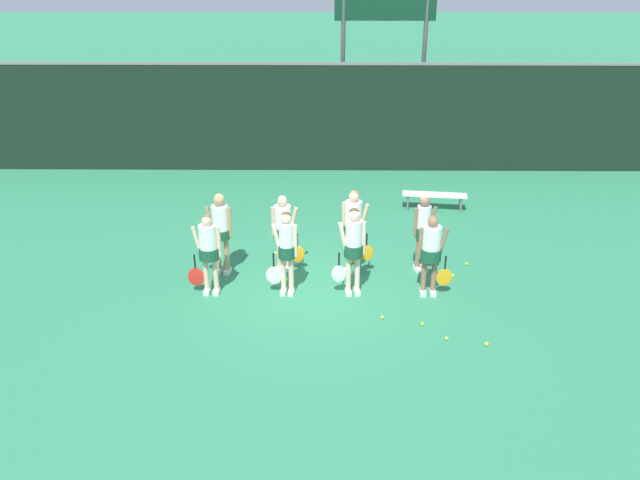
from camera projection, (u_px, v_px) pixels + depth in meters
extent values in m
plane|color=#2D7F56|center=(317.00, 283.00, 12.76)|extent=(140.00, 140.00, 0.00)
cube|color=black|center=(321.00, 119.00, 18.87)|extent=(60.00, 0.06, 3.21)
cube|color=slate|center=(321.00, 64.00, 18.19)|extent=(60.00, 0.08, 0.08)
cylinder|color=#515156|center=(343.00, 66.00, 19.33)|extent=(0.14, 0.14, 6.01)
cylinder|color=#515156|center=(423.00, 66.00, 19.30)|extent=(0.14, 0.14, 6.01)
cube|color=silver|center=(435.00, 195.00, 16.30)|extent=(1.70, 0.56, 0.04)
cylinder|color=slate|center=(460.00, 202.00, 16.42)|extent=(0.06, 0.06, 0.39)
cylinder|color=slate|center=(461.00, 205.00, 16.20)|extent=(0.06, 0.06, 0.39)
cylinder|color=slate|center=(408.00, 200.00, 16.59)|extent=(0.06, 0.06, 0.39)
cylinder|color=slate|center=(408.00, 203.00, 16.36)|extent=(0.06, 0.06, 0.39)
cylinder|color=beige|center=(216.00, 275.00, 12.21)|extent=(0.10, 0.10, 0.79)
cylinder|color=beige|center=(206.00, 275.00, 12.22)|extent=(0.10, 0.10, 0.79)
cube|color=white|center=(217.00, 291.00, 12.33)|extent=(0.12, 0.24, 0.09)
cube|color=white|center=(207.00, 291.00, 12.34)|extent=(0.12, 0.24, 0.09)
cylinder|color=#194C33|center=(209.00, 253.00, 12.02)|extent=(0.40, 0.40, 0.23)
cylinder|color=white|center=(208.00, 241.00, 11.92)|extent=(0.35, 0.35, 0.66)
sphere|color=beige|center=(207.00, 221.00, 11.74)|extent=(0.19, 0.19, 0.19)
sphere|color=olive|center=(207.00, 219.00, 11.75)|extent=(0.18, 0.18, 0.18)
cylinder|color=beige|center=(197.00, 242.00, 11.93)|extent=(0.21, 0.08, 0.63)
cylinder|color=beige|center=(219.00, 242.00, 11.91)|extent=(0.08, 0.08, 0.63)
cylinder|color=black|center=(195.00, 261.00, 12.08)|extent=(0.03, 0.03, 0.29)
ellipsoid|color=red|center=(196.00, 277.00, 12.23)|extent=(0.32, 0.03, 0.40)
cylinder|color=beige|center=(291.00, 275.00, 12.18)|extent=(0.10, 0.10, 0.82)
cylinder|color=beige|center=(283.00, 274.00, 12.20)|extent=(0.10, 0.10, 0.82)
cube|color=white|center=(291.00, 292.00, 12.31)|extent=(0.13, 0.25, 0.09)
cube|color=white|center=(284.00, 291.00, 12.32)|extent=(0.13, 0.25, 0.09)
cylinder|color=#194C33|center=(287.00, 252.00, 11.99)|extent=(0.33, 0.33, 0.25)
cylinder|color=white|center=(286.00, 240.00, 11.88)|extent=(0.28, 0.28, 0.68)
sphere|color=beige|center=(286.00, 218.00, 11.70)|extent=(0.21, 0.21, 0.21)
sphere|color=#4C331E|center=(286.00, 217.00, 11.71)|extent=(0.19, 0.19, 0.19)
cylinder|color=beige|center=(277.00, 240.00, 11.91)|extent=(0.22, 0.10, 0.65)
cylinder|color=beige|center=(295.00, 241.00, 11.87)|extent=(0.08, 0.08, 0.65)
cylinder|color=black|center=(273.00, 260.00, 12.07)|extent=(0.03, 0.03, 0.28)
ellipsoid|color=silver|center=(274.00, 275.00, 12.21)|extent=(0.31, 0.03, 0.39)
cylinder|color=beige|center=(357.00, 274.00, 12.19)|extent=(0.10, 0.10, 0.86)
cylinder|color=beige|center=(348.00, 274.00, 12.18)|extent=(0.10, 0.10, 0.86)
cube|color=white|center=(357.00, 292.00, 12.32)|extent=(0.13, 0.25, 0.09)
cube|color=white|center=(348.00, 292.00, 12.31)|extent=(0.13, 0.25, 0.09)
cylinder|color=#194C33|center=(353.00, 250.00, 11.97)|extent=(0.37, 0.37, 0.24)
cylinder|color=white|center=(354.00, 238.00, 11.86)|extent=(0.32, 0.32, 0.70)
sphere|color=beige|center=(354.00, 215.00, 11.67)|extent=(0.23, 0.23, 0.23)
sphere|color=#4C331E|center=(354.00, 213.00, 11.68)|extent=(0.21, 0.21, 0.21)
cylinder|color=beige|center=(343.00, 239.00, 11.85)|extent=(0.22, 0.09, 0.67)
cylinder|color=beige|center=(364.00, 238.00, 11.88)|extent=(0.08, 0.08, 0.67)
cylinder|color=black|center=(339.00, 259.00, 12.00)|extent=(0.03, 0.03, 0.27)
ellipsoid|color=silver|center=(339.00, 274.00, 12.14)|extent=(0.28, 0.03, 0.37)
cylinder|color=#8C664C|center=(434.00, 276.00, 12.17)|extent=(0.10, 0.10, 0.79)
cylinder|color=#8C664C|center=(424.00, 276.00, 12.17)|extent=(0.10, 0.10, 0.79)
cube|color=white|center=(433.00, 292.00, 12.29)|extent=(0.11, 0.24, 0.09)
cube|color=white|center=(423.00, 292.00, 12.29)|extent=(0.11, 0.24, 0.09)
cylinder|color=#194C33|center=(430.00, 254.00, 11.98)|extent=(0.41, 0.41, 0.24)
cylinder|color=white|center=(431.00, 242.00, 11.88)|extent=(0.36, 0.36, 0.66)
sphere|color=#8C664C|center=(433.00, 222.00, 11.70)|extent=(0.20, 0.20, 0.20)
sphere|color=olive|center=(433.00, 220.00, 11.71)|extent=(0.18, 0.18, 0.18)
cylinder|color=#8C664C|center=(443.00, 243.00, 11.88)|extent=(0.20, 0.08, 0.63)
cylinder|color=#8C664C|center=(420.00, 243.00, 11.88)|extent=(0.08, 0.08, 0.62)
cylinder|color=black|center=(445.00, 262.00, 12.03)|extent=(0.03, 0.03, 0.27)
ellipsoid|color=orange|center=(444.00, 277.00, 12.16)|extent=(0.31, 0.03, 0.38)
cylinder|color=tan|center=(227.00, 255.00, 12.98)|extent=(0.10, 0.10, 0.83)
cylinder|color=tan|center=(218.00, 254.00, 13.01)|extent=(0.10, 0.10, 0.83)
cube|color=white|center=(228.00, 272.00, 13.11)|extent=(0.15, 0.26, 0.09)
cube|color=white|center=(219.00, 271.00, 13.14)|extent=(0.15, 0.26, 0.09)
cylinder|color=#194C33|center=(221.00, 233.00, 12.80)|extent=(0.39, 0.39, 0.19)
cylinder|color=white|center=(220.00, 221.00, 12.68)|extent=(0.34, 0.34, 0.68)
sphere|color=tan|center=(219.00, 200.00, 12.50)|extent=(0.23, 0.23, 0.23)
sphere|color=#D8B772|center=(219.00, 199.00, 12.50)|extent=(0.21, 0.21, 0.21)
cylinder|color=tan|center=(211.00, 221.00, 12.72)|extent=(0.22, 0.11, 0.65)
cylinder|color=tan|center=(230.00, 223.00, 12.66)|extent=(0.08, 0.08, 0.64)
cylinder|color=black|center=(208.00, 239.00, 12.89)|extent=(0.03, 0.03, 0.27)
ellipsoid|color=silver|center=(209.00, 253.00, 13.02)|extent=(0.26, 0.03, 0.37)
cylinder|color=tan|center=(288.00, 253.00, 13.14)|extent=(0.10, 0.10, 0.79)
cylinder|color=tan|center=(279.00, 252.00, 13.14)|extent=(0.10, 0.10, 0.79)
cube|color=white|center=(288.00, 268.00, 13.26)|extent=(0.11, 0.24, 0.09)
cube|color=white|center=(279.00, 268.00, 13.26)|extent=(0.11, 0.24, 0.09)
cylinder|color=#194C33|center=(283.00, 232.00, 12.95)|extent=(0.40, 0.40, 0.22)
cylinder|color=white|center=(283.00, 221.00, 12.84)|extent=(0.35, 0.35, 0.66)
sphere|color=tan|center=(282.00, 201.00, 12.66)|extent=(0.20, 0.20, 0.20)
sphere|color=#D8B772|center=(282.00, 200.00, 12.67)|extent=(0.18, 0.18, 0.18)
cylinder|color=tan|center=(293.00, 222.00, 12.84)|extent=(0.21, 0.08, 0.63)
cylinder|color=tan|center=(273.00, 221.00, 12.85)|extent=(0.08, 0.08, 0.63)
cylinder|color=black|center=(297.00, 240.00, 12.99)|extent=(0.03, 0.03, 0.28)
ellipsoid|color=orange|center=(297.00, 254.00, 13.13)|extent=(0.31, 0.03, 0.39)
cylinder|color=tan|center=(357.00, 253.00, 13.02)|extent=(0.10, 0.10, 0.86)
cylinder|color=tan|center=(348.00, 253.00, 13.05)|extent=(0.10, 0.10, 0.86)
cube|color=white|center=(356.00, 270.00, 13.15)|extent=(0.15, 0.26, 0.09)
cube|color=white|center=(348.00, 270.00, 13.18)|extent=(0.15, 0.26, 0.09)
cylinder|color=#194C33|center=(353.00, 230.00, 12.82)|extent=(0.40, 0.40, 0.25)
cylinder|color=white|center=(353.00, 218.00, 12.71)|extent=(0.34, 0.34, 0.72)
sphere|color=tan|center=(354.00, 197.00, 12.52)|extent=(0.21, 0.21, 0.21)
sphere|color=olive|center=(354.00, 195.00, 12.52)|extent=(0.20, 0.20, 0.20)
cylinder|color=tan|center=(364.00, 219.00, 12.68)|extent=(0.23, 0.11, 0.69)
cylinder|color=tan|center=(344.00, 218.00, 12.75)|extent=(0.08, 0.08, 0.68)
cylinder|color=black|center=(367.00, 239.00, 12.82)|extent=(0.03, 0.03, 0.26)
ellipsoid|color=orange|center=(366.00, 253.00, 12.95)|extent=(0.28, 0.03, 0.36)
cylinder|color=#8C664C|center=(425.00, 253.00, 13.13)|extent=(0.10, 0.10, 0.80)
cylinder|color=#8C664C|center=(418.00, 253.00, 13.10)|extent=(0.10, 0.10, 0.80)
cube|color=white|center=(424.00, 268.00, 13.25)|extent=(0.16, 0.26, 0.09)
cube|color=white|center=(417.00, 269.00, 13.22)|extent=(0.16, 0.26, 0.09)
cylinder|color=#194C33|center=(423.00, 232.00, 12.92)|extent=(0.32, 0.32, 0.21)
cylinder|color=white|center=(424.00, 221.00, 12.81)|extent=(0.28, 0.28, 0.65)
sphere|color=#8C664C|center=(425.00, 201.00, 12.63)|extent=(0.22, 0.22, 0.22)
sphere|color=#D8B772|center=(425.00, 200.00, 12.64)|extent=(0.20, 0.20, 0.20)
cylinder|color=#8C664C|center=(432.00, 221.00, 12.85)|extent=(0.21, 0.12, 0.62)
cylinder|color=#8C664C|center=(416.00, 222.00, 12.79)|extent=(0.08, 0.08, 0.62)
cylinder|color=black|center=(434.00, 238.00, 13.01)|extent=(0.03, 0.03, 0.27)
ellipsoid|color=black|center=(433.00, 252.00, 13.14)|extent=(0.29, 0.03, 0.37)
sphere|color=#CCE033|center=(447.00, 338.00, 10.82)|extent=(0.07, 0.07, 0.07)
sphere|color=#CCE033|center=(453.00, 275.00, 12.97)|extent=(0.07, 0.07, 0.07)
sphere|color=#CCE033|center=(422.00, 324.00, 11.26)|extent=(0.06, 0.06, 0.06)
sphere|color=#CCE033|center=(382.00, 317.00, 11.46)|extent=(0.06, 0.06, 0.06)
sphere|color=#CCE033|center=(276.00, 253.00, 13.95)|extent=(0.07, 0.07, 0.07)
sphere|color=#CCE033|center=(351.00, 262.00, 13.54)|extent=(0.07, 0.07, 0.07)
sphere|color=#CCE033|center=(467.00, 264.00, 13.46)|extent=(0.07, 0.07, 0.07)
sphere|color=#CCE033|center=(487.00, 344.00, 10.67)|extent=(0.07, 0.07, 0.07)
sphere|color=#CCE033|center=(287.00, 280.00, 12.79)|extent=(0.07, 0.07, 0.07)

